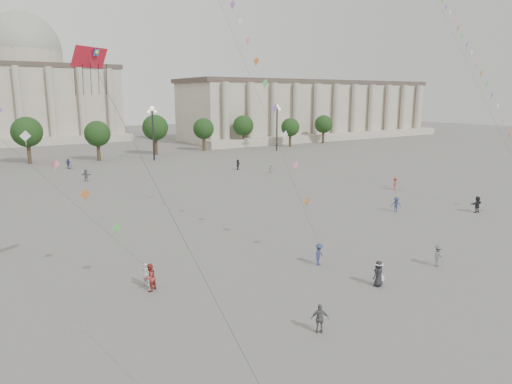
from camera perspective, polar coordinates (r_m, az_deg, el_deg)
ground at (r=27.14m, az=11.05°, el=-16.05°), size 360.00×360.00×0.00m
hall_east at (r=144.13m, az=6.93°, el=10.18°), size 84.00×26.22×17.20m
hall_central at (r=147.23m, az=-26.78°, el=11.31°), size 48.30×34.30×35.50m
tree_row at (r=96.80m, az=-22.82°, el=6.72°), size 137.12×5.12×8.00m
lamp_post_mid_east at (r=92.85m, az=-12.80°, el=8.38°), size 2.00×0.90×10.65m
lamp_post_far_east at (r=106.95m, az=2.64°, el=9.09°), size 2.00×0.90×10.65m
person_crowd_0 at (r=87.20m, az=-22.42°, el=3.30°), size 1.14×0.89×1.80m
person_crowd_3 at (r=55.84m, az=25.92°, el=-1.39°), size 1.73×0.62×1.84m
person_crowd_4 at (r=86.50m, az=-21.99°, el=3.21°), size 0.98×1.59×1.63m
person_crowd_6 at (r=37.25m, az=21.82°, el=-7.40°), size 1.23×0.90×1.69m
person_crowd_7 at (r=75.81m, az=1.90°, el=2.93°), size 1.49×1.05×1.55m
person_crowd_8 at (r=65.30m, az=17.01°, el=1.01°), size 1.27×1.13×1.70m
person_crowd_9 at (r=79.65m, az=-2.27°, el=3.44°), size 1.53×1.53×1.77m
person_crowd_12 at (r=73.30m, az=-20.48°, el=1.98°), size 1.51×1.63×1.82m
person_crowd_13 at (r=32.26m, az=-13.58°, el=-9.96°), size 0.60×0.69×1.58m
person_crowd_14 at (r=52.85m, az=17.12°, el=-1.50°), size 1.21×1.20×1.67m
tourist_3 at (r=25.81m, az=8.00°, el=-15.41°), size 1.03×0.89×1.66m
kite_flyer_0 at (r=31.24m, az=-13.12°, el=-10.37°), size 1.16×1.10×1.89m
kite_flyer_1 at (r=35.23m, az=7.90°, el=-7.72°), size 1.27×1.07×1.71m
hat_person at (r=32.29m, az=15.07°, el=-9.77°), size 0.93×0.67×1.77m
dragon_kite at (r=25.60m, az=-19.81°, el=13.74°), size 2.12×9.64×21.90m
kite_train_east at (r=72.05m, az=24.15°, el=17.35°), size 20.70×32.83×52.62m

